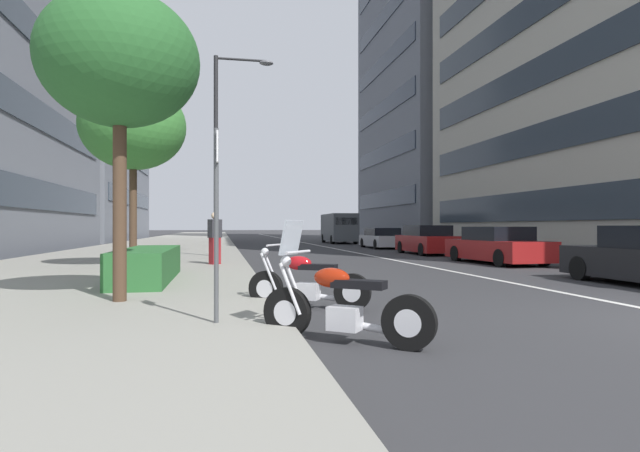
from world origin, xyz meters
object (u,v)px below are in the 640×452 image
car_following_behind (497,246)px  pedestrian_on_plaza (215,238)px  street_lamp_with_banners (224,138)px  delivery_van_ahead (339,228)px  parking_sign_by_curb (217,206)px  car_far_down_avenue (382,239)px  street_tree_near_plaza_corner (120,61)px  car_approaching_light (427,241)px  street_tree_far_plaza (133,126)px  motorcycle_by_sign_pole (341,306)px  motorcycle_second_in_row (307,284)px

car_following_behind → pedestrian_on_plaza: bearing=89.6°
car_following_behind → street_lamp_with_banners: street_lamp_with_banners is taller
street_lamp_with_banners → car_following_behind: bearing=-113.2°
delivery_van_ahead → parking_sign_by_curb: parking_sign_by_curb is taller
car_far_down_avenue → street_tree_near_plaza_corner: bearing=152.7°
car_approaching_light → street_tree_far_plaza: size_ratio=0.79×
motorcycle_by_sign_pole → street_tree_far_plaza: 11.64m
parking_sign_by_curb → car_following_behind: bearing=-43.5°
parking_sign_by_curb → pedestrian_on_plaza: (10.42, 0.14, -0.64)m
motorcycle_by_sign_pole → car_approaching_light: 20.19m
car_approaching_light → street_tree_near_plaza_corner: 19.55m
street_lamp_with_banners → street_tree_far_plaza: size_ratio=1.51×
car_far_down_avenue → pedestrian_on_plaza: size_ratio=2.70×
delivery_van_ahead → street_tree_far_plaza: 28.33m
car_following_behind → delivery_van_ahead: 23.90m
motorcycle_by_sign_pole → car_following_behind: size_ratio=0.39×
motorcycle_by_sign_pole → motorcycle_second_in_row: motorcycle_by_sign_pole is taller
parking_sign_by_curb → pedestrian_on_plaza: bearing=0.8°
motorcycle_second_in_row → delivery_van_ahead: size_ratio=0.33×
street_lamp_with_banners → pedestrian_on_plaza: bearing=175.9°
car_following_behind → delivery_van_ahead: size_ratio=0.80×
street_tree_far_plaza → car_far_down_avenue: bearing=-40.0°
delivery_van_ahead → street_lamp_with_banners: (-19.56, 9.56, 3.83)m
car_following_behind → car_far_down_avenue: bearing=-2.5°
car_following_behind → pedestrian_on_plaza: pedestrian_on_plaza is taller
car_far_down_avenue → delivery_van_ahead: bearing=3.4°
motorcycle_second_in_row → street_lamp_with_banners: size_ratio=0.23×
car_approaching_light → street_tree_near_plaza_corner: street_tree_near_plaza_corner is taller
car_following_behind → car_approaching_light: 6.55m
delivery_van_ahead → street_tree_near_plaza_corner: 34.53m
car_approaching_light → pedestrian_on_plaza: (-6.97, 10.41, 0.33)m
street_tree_far_plaza → motorcycle_second_in_row: bearing=-152.0°
car_following_behind → motorcycle_second_in_row: bearing=133.0°
motorcycle_by_sign_pole → parking_sign_by_curb: 2.06m
motorcycle_second_in_row → street_tree_near_plaza_corner: (0.42, 3.08, 3.73)m
car_following_behind → car_approaching_light: (6.55, 0.03, 0.04)m
car_approaching_light → parking_sign_by_curb: parking_sign_by_curb is taller
parking_sign_by_curb → street_lamp_with_banners: 15.56m
delivery_van_ahead → street_tree_far_plaza: street_tree_far_plaza is taller
motorcycle_by_sign_pole → street_tree_far_plaza: bearing=-31.7°
car_approaching_light → parking_sign_by_curb: (-17.39, 10.27, 0.97)m
delivery_van_ahead → parking_sign_by_curb: (-34.73, 9.76, 0.35)m
parking_sign_by_curb → car_far_down_avenue: bearing=-22.6°
motorcycle_second_in_row → street_tree_near_plaza_corner: street_tree_near_plaza_corner is taller
car_following_behind → street_lamp_with_banners: size_ratio=0.56×
street_tree_far_plaza → street_tree_near_plaza_corner: bearing=-172.5°
car_far_down_avenue → parking_sign_by_curb: 26.71m
street_tree_near_plaza_corner → car_following_behind: bearing=-54.1°
delivery_van_ahead → street_lamp_with_banners: size_ratio=0.70×
car_following_behind → street_tree_far_plaza: size_ratio=0.85×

